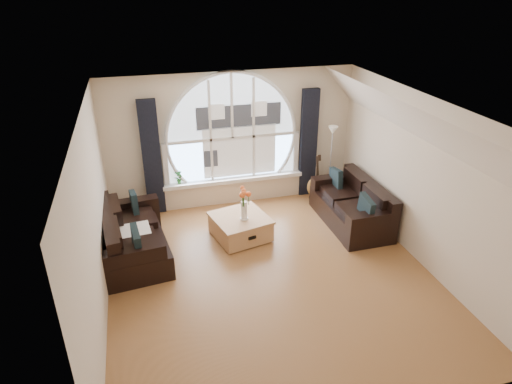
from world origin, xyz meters
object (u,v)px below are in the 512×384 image
Objects in this scene: coffee_chest at (240,226)px; floor_lamp at (330,163)px; sofa_right at (351,204)px; guitar at (316,177)px; vase_flowers at (244,200)px; sofa_left at (134,235)px; potted_plant at (179,177)px.

coffee_chest is 0.58× the size of floor_lamp.
guitar reaches higher than sofa_right.
coffee_chest is 0.59m from vase_flowers.
coffee_chest is (1.86, 0.10, -0.17)m from sofa_left.
sofa_left is 1.78× the size of guitar.
coffee_chest is at bearing 117.33° from vase_flowers.
sofa_right is (4.01, 0.05, 0.00)m from sofa_left.
floor_lamp is (2.12, 1.14, -0.01)m from vase_flowers.
potted_plant reaches higher than sofa_right.
floor_lamp is 5.43× the size of potted_plant.
potted_plant is (-3.09, 0.36, -0.10)m from floor_lamp.
sofa_right is 1.16× the size of floor_lamp.
sofa_left is 2.02× the size of coffee_chest.
vase_flowers reaches higher than potted_plant.
sofa_left is 4.01m from sofa_right.
coffee_chest is 0.88× the size of guitar.
sofa_left is at bearing -160.50° from guitar.
sofa_left reaches higher than coffee_chest.
vase_flowers is at bearing -145.48° from guitar.
sofa_right is at bearing -73.15° from guitar.
sofa_left is at bearing -179.76° from sofa_right.
sofa_left reaches higher than sofa_right.
sofa_left is at bearing 169.86° from coffee_chest.
floor_lamp is at bearing 88.39° from sofa_right.
floor_lamp reaches higher than potted_plant.
sofa_left is 3.90m from guitar.
sofa_right is 3.41m from potted_plant.
sofa_left is 1.80m from potted_plant.
sofa_right is 2.16m from coffee_chest.
vase_flowers is 2.38× the size of potted_plant.
guitar is at bearing 103.94° from sofa_right.
vase_flowers is at bearing -57.15° from potted_plant.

